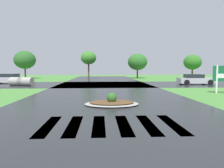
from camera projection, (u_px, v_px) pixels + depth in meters
asphalt_roadway at (107, 103)px, 12.47m from camera, size 11.26×80.00×0.01m
asphalt_cross_road at (104, 84)px, 26.56m from camera, size 90.00×10.14×0.01m
crosswalk_stripes at (111, 125)px, 7.67m from camera, size 4.95×2.86×0.01m
median_island at (112, 102)px, 11.86m from camera, size 3.03×2.21×0.68m
car_dark_suv at (195, 80)px, 26.36m from camera, size 4.30×2.19×1.28m
car_white_sedan at (8, 79)px, 28.10m from camera, size 4.68×2.51×1.29m
drainage_pipe_stack at (21, 81)px, 24.47m from camera, size 2.85×1.57×0.99m
background_treeline at (107, 61)px, 41.21m from camera, size 36.57×4.48×5.27m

